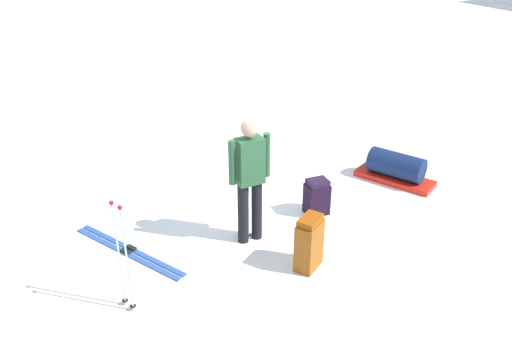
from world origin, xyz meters
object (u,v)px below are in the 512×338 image
(skier_standing, at_px, (250,175))
(backpack_bright, at_px, (317,197))
(ski_poles_planted_far, at_px, (244,190))
(ski_pair_near, at_px, (129,251))
(backpack_large_dark, at_px, (309,243))
(gear_sled, at_px, (396,168))
(ski_poles_planted_near, at_px, (122,252))

(skier_standing, distance_m, backpack_bright, 1.35)
(skier_standing, bearing_deg, ski_poles_planted_far, -157.00)
(skier_standing, xyz_separation_m, ski_poles_planted_far, (-0.09, -0.04, -0.25))
(ski_pair_near, bearing_deg, ski_poles_planted_far, 71.18)
(backpack_large_dark, height_order, gear_sled, backpack_large_dark)
(ski_pair_near, distance_m, ski_poles_planted_far, 1.67)
(backpack_large_dark, xyz_separation_m, backpack_bright, (-0.96, 0.87, -0.09))
(ski_pair_near, distance_m, gear_sled, 4.33)
(backpack_large_dark, xyz_separation_m, ski_poles_planted_near, (-0.45, -2.12, 0.39))
(skier_standing, height_order, ski_poles_planted_far, skier_standing)
(ski_poles_planted_near, bearing_deg, ski_pair_near, 160.40)
(ski_pair_near, height_order, backpack_large_dark, backpack_large_dark)
(gear_sled, bearing_deg, ski_poles_planted_near, -82.42)
(skier_standing, relative_size, backpack_bright, 3.18)
(backpack_bright, height_order, ski_poles_planted_far, ski_poles_planted_far)
(backpack_bright, bearing_deg, skier_standing, -86.68)
(ski_poles_planted_far, distance_m, gear_sled, 2.91)
(skier_standing, xyz_separation_m, ski_pair_near, (-0.58, -1.47, -0.94))
(backpack_bright, bearing_deg, ski_pair_near, -100.96)
(gear_sled, bearing_deg, skier_standing, -86.33)
(gear_sled, bearing_deg, ski_poles_planted_far, -88.11)
(ski_pair_near, relative_size, ski_poles_planted_near, 1.34)
(ski_pair_near, bearing_deg, backpack_large_dark, 50.09)
(skier_standing, bearing_deg, ski_pair_near, -111.36)
(ski_pair_near, distance_m, backpack_large_dark, 2.31)
(backpack_bright, distance_m, ski_poles_planted_near, 3.07)
(ski_poles_planted_near, height_order, gear_sled, ski_poles_planted_near)
(backpack_bright, bearing_deg, gear_sled, 93.91)
(backpack_large_dark, height_order, backpack_bright, backpack_large_dark)
(ski_pair_near, bearing_deg, gear_sled, 84.77)
(ski_pair_near, relative_size, backpack_large_dark, 2.53)
(backpack_large_dark, xyz_separation_m, ski_poles_planted_far, (-0.98, -0.32, 0.36))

